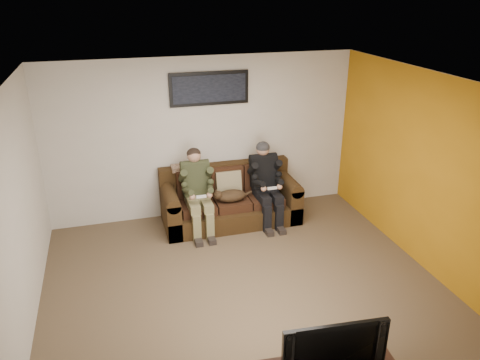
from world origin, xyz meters
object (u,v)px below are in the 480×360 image
object	(u,v)px
framed_poster	(209,89)
person_left	(197,187)
television	(331,343)
cat	(230,196)
person_right	(266,179)
sofa	(229,201)

from	to	relation	value
framed_poster	person_left	bearing A→B (deg)	-121.99
framed_poster	television	xyz separation A→B (m)	(0.12, -4.17, -1.43)
cat	person_right	bearing A→B (deg)	5.15
person_right	cat	bearing A→B (deg)	-174.85
sofa	person_left	distance (m)	0.70
television	person_left	bearing A→B (deg)	102.55
sofa	framed_poster	bearing A→B (deg)	117.22
television	sofa	bearing A→B (deg)	93.80
framed_poster	television	world-z (taller)	framed_poster
sofa	framed_poster	world-z (taller)	framed_poster
person_left	framed_poster	distance (m)	1.53
cat	television	xyz separation A→B (m)	(-0.03, -3.54, 0.14)
sofa	person_right	distance (m)	0.70
sofa	cat	distance (m)	0.31
sofa	television	bearing A→B (deg)	-91.17
person_right	television	world-z (taller)	person_right
cat	framed_poster	xyz separation A→B (m)	(-0.15, 0.62, 1.57)
person_left	television	world-z (taller)	person_left
person_left	cat	size ratio (longest dim) A/B	1.96
framed_poster	television	size ratio (longest dim) A/B	1.32
person_right	framed_poster	size ratio (longest dim) A/B	1.04
person_left	cat	world-z (taller)	person_left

